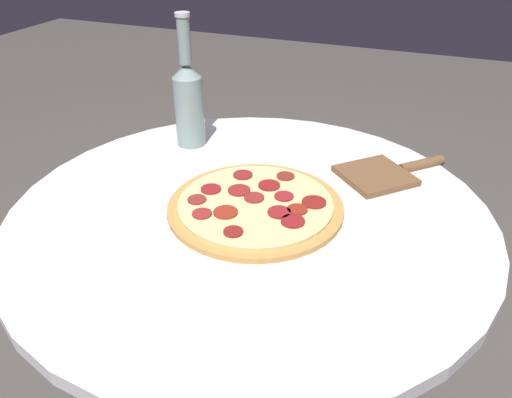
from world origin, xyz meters
The scene contains 4 objects.
table centered at (0.00, 0.00, 0.52)m, with size 0.85×0.85×0.72m.
pizza centered at (0.01, 0.00, 0.73)m, with size 0.31×0.31×0.02m.
beer_bottle centered at (-0.22, 0.20, 0.83)m, with size 0.06×0.06×0.28m.
pizza_paddle centered at (0.20, 0.21, 0.73)m, with size 0.21×0.22×0.02m.
Camera 1 is at (0.29, -0.69, 1.20)m, focal length 35.00 mm.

